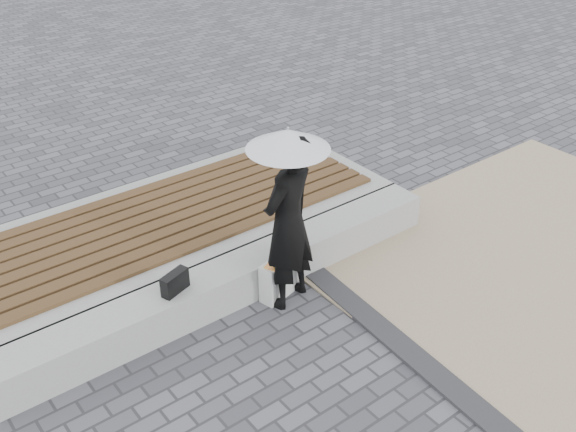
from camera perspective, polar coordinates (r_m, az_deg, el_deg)
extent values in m
plane|color=#535258|center=(6.09, 4.25, -14.06)|extent=(80.00, 80.00, 0.00)
cube|color=#2C2C2F|center=(6.25, 12.70, -13.23)|extent=(0.61, 5.20, 0.04)
cube|color=#9C9D98|center=(6.92, -4.50, -5.39)|extent=(5.00, 0.45, 0.40)
cube|color=#969691|center=(7.79, -9.42, -1.15)|extent=(5.00, 2.00, 0.40)
imported|color=black|center=(6.44, 0.00, -0.57)|extent=(0.78, 0.63, 1.85)
cylinder|color=#ACACB1|center=(6.24, 0.00, 2.51)|extent=(0.01, 0.01, 0.78)
cone|color=silver|center=(6.02, 0.00, 6.56)|extent=(0.78, 0.78, 0.19)
sphere|color=#ACACB1|center=(5.97, 0.00, 7.50)|extent=(0.03, 0.03, 0.03)
cube|color=black|center=(6.44, -9.62, -5.60)|extent=(0.32, 0.19, 0.21)
cube|color=silver|center=(6.88, -0.85, -5.34)|extent=(0.44, 0.27, 0.44)
cube|color=#EE404E|center=(6.72, -0.60, -4.02)|extent=(0.38, 0.34, 0.01)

